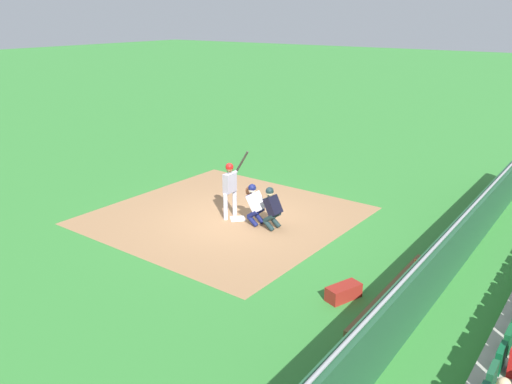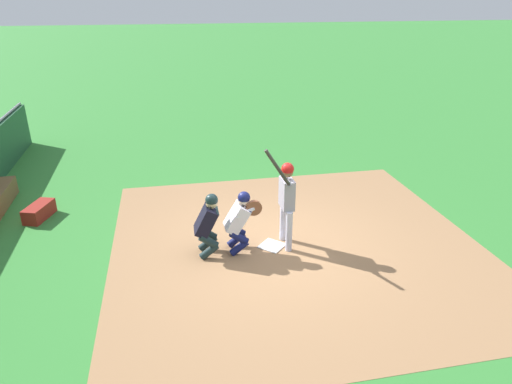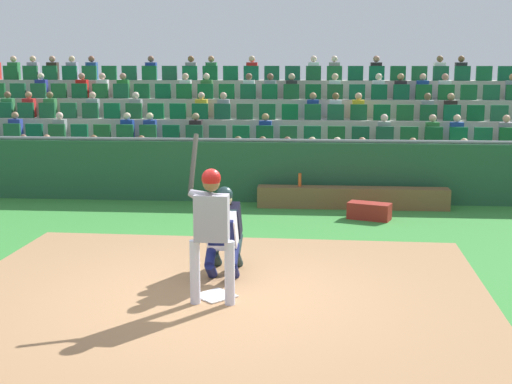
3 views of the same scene
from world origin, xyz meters
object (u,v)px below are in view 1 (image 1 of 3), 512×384
Objects in this scene: water_bottle_on_bench at (415,265)px; equipment_duffel_bag at (344,292)px; catcher_crouching at (255,202)px; batter_at_plate at (230,184)px; dugout_bench at (394,299)px; home_plate_marker at (238,219)px; home_plate_umpire at (272,206)px.

water_bottle_on_bench is 0.34× the size of equipment_duffel_bag.
water_bottle_on_bench is (-0.98, -5.21, -0.12)m from catcher_crouching.
batter_at_plate is 0.99m from catcher_crouching.
home_plate_marker is at bearing 70.29° from dugout_bench.
home_plate_umpire reaches higher than catcher_crouching.
batter_at_plate is at bearing 90.24° from home_plate_umpire.
equipment_duffel_bag is at bearing 141.89° from water_bottle_on_bench.
batter_at_plate is 6.49m from dugout_bench.
batter_at_plate is 7.66× the size of water_bottle_on_bench.
equipment_duffel_bag is at bearing 104.70° from dugout_bench.
equipment_duffel_bag is at bearing -123.92° from home_plate_umpire.
catcher_crouching is (0.01, -0.64, 0.69)m from home_plate_marker.
home_plate_marker is at bearing 90.64° from catcher_crouching.
home_plate_umpire is at bearing -89.76° from batter_at_plate.
catcher_crouching is at bearing -89.89° from batter_at_plate.
home_plate_umpire is at bearing 77.89° from water_bottle_on_bench.
dugout_bench is 1.08m from equipment_duffel_bag.
water_bottle_on_bench is at bearing -100.68° from catcher_crouching.
batter_at_plate reaches higher than water_bottle_on_bench.
catcher_crouching reaches higher than dugout_bench.
water_bottle_on_bench reaches higher than home_plate_marker.
dugout_bench is (-2.08, -5.82, 0.20)m from home_plate_marker.
equipment_duffel_bag is (-1.38, 1.08, -0.42)m from water_bottle_on_bench.
catcher_crouching is 5.60m from dugout_bench.
catcher_crouching is at bearing -89.36° from home_plate_marker.
water_bottle_on_bench is (1.11, -0.04, 0.36)m from dugout_bench.
home_plate_marker is 5.33m from equipment_duffel_bag.
home_plate_umpire is at bearing 75.94° from equipment_duffel_bag.
batter_at_plate is 1.67× the size of home_plate_umpire.
home_plate_umpire is 5.05m from dugout_bench.
water_bottle_on_bench is at bearing -99.10° from batter_at_plate.
batter_at_plate is at bearing 80.90° from water_bottle_on_bench.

